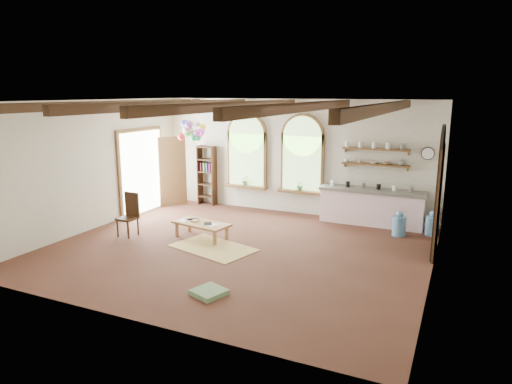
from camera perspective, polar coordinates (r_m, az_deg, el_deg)
The scene contains 27 objects.
floor at distance 10.11m, azimuth -2.44°, elevation -7.16°, with size 8.00×8.00×0.00m, color #4E2C20.
ceiling_beams at distance 9.53m, azimuth -2.62°, elevation 10.69°, with size 6.20×6.80×0.18m, color #392312, non-canonical shape.
window_left at distance 13.33m, azimuth -1.16°, elevation 4.85°, with size 1.30×0.28×2.20m.
window_right at distance 12.69m, azimuth 5.78°, elevation 4.41°, with size 1.30×0.28×2.20m.
left_doorway at distance 13.40m, azimuth -14.12°, elevation 2.43°, with size 0.10×1.90×2.50m, color brown.
right_doorway at distance 10.24m, azimuth 21.73°, elevation -1.38°, with size 0.10×1.30×2.40m, color black.
kitchen_counter at distance 12.20m, azimuth 14.23°, elevation -1.77°, with size 2.68×0.62×0.94m.
wall_shelf_lower at distance 12.17m, azimuth 14.66°, elevation 3.33°, with size 1.70×0.24×0.04m, color brown.
wall_shelf_upper at distance 12.11m, azimuth 14.76°, elevation 5.20°, with size 1.70×0.24×0.04m, color brown.
wall_clock at distance 12.04m, azimuth 20.68°, elevation 4.53°, with size 0.32×0.32×0.04m, color black.
bookshelf at distance 13.97m, azimuth -6.15°, elevation 2.08°, with size 0.53×0.32×1.80m.
coffee_table at distance 10.79m, azimuth -6.84°, elevation -4.05°, with size 1.44×0.85×0.39m.
side_chair at distance 11.36m, azimuth -15.67°, elevation -3.82°, with size 0.43×0.43×1.04m.
floor_mat at distance 10.21m, azimuth -5.38°, elevation -6.95°, with size 1.81×1.12×0.02m, color tan.
floor_cushion at distance 7.99m, azimuth -5.89°, elevation -12.35°, with size 0.50×0.50×0.09m, color #698D61.
water_jug_a at distance 11.47m, azimuth 17.45°, elevation -3.95°, with size 0.32×0.32×0.62m.
water_jug_b at distance 11.78m, azimuth 21.17°, elevation -3.82°, with size 0.31×0.31×0.60m.
balloon_cluster at distance 12.83m, azimuth -7.96°, elevation 7.59°, with size 0.70×0.76×1.14m.
table_book at distance 10.97m, azimuth -8.02°, elevation -3.51°, with size 0.18×0.26×0.02m, color olive.
tablet at distance 10.66m, azimuth -6.04°, elevation -3.96°, with size 0.18×0.26×0.01m, color black.
potted_plant_left at distance 13.36m, azimuth -1.35°, elevation 1.47°, with size 0.27×0.23×0.30m, color #598C4C.
potted_plant_right at distance 12.72m, azimuth 5.55°, elevation 0.86°, with size 0.27×0.23×0.30m, color #598C4C.
shelf_cup_a at distance 12.31m, azimuth 11.23°, elevation 3.92°, with size 0.12×0.10×0.10m, color white.
shelf_cup_b at distance 12.23m, azimuth 12.83°, elevation 3.79°, with size 0.10×0.10×0.09m, color beige.
shelf_bowl_a at distance 12.17m, azimuth 14.44°, elevation 3.57°, with size 0.22×0.22×0.05m, color beige.
shelf_bowl_b at distance 12.11m, azimuth 16.07°, elevation 3.45°, with size 0.20×0.20×0.06m, color #8C664C.
shelf_vase at distance 12.06m, azimuth 17.73°, elevation 3.62°, with size 0.18×0.18×0.19m, color slate.
Camera 1 is at (4.36, -8.47, 3.38)m, focal length 32.00 mm.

